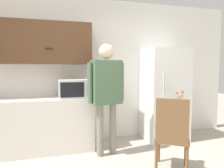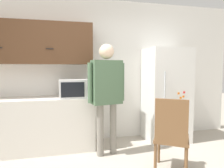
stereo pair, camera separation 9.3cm
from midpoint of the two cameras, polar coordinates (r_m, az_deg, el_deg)
back_wall at (r=3.88m, az=-5.43°, el=3.78°), size 6.00×0.06×2.70m
counter at (r=3.68m, az=-22.15°, el=-10.77°), size 2.19×0.60×0.90m
upper_cabinets at (r=3.70m, az=-22.53°, el=10.77°), size 2.19×0.38×0.71m
microwave at (r=3.47m, az=-9.73°, el=-1.23°), size 0.53×0.43×0.31m
person at (r=3.17m, az=-0.70°, el=-0.95°), size 0.61×0.31×1.78m
refrigerator at (r=4.01m, az=15.83°, el=-2.97°), size 0.78×0.68×1.78m
chair at (r=2.81m, az=17.56°, el=-13.30°), size 0.61×0.61×1.02m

